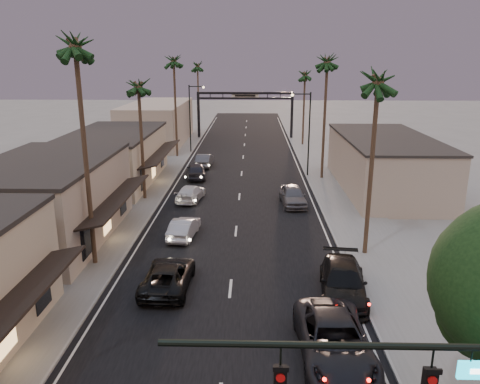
# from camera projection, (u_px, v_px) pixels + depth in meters

# --- Properties ---
(ground) EXTENTS (200.00, 200.00, 0.00)m
(ground) POSITION_uv_depth(u_px,v_px,m) (240.00, 188.00, 46.30)
(ground) COLOR slate
(ground) RESTS_ON ground
(road) EXTENTS (14.00, 120.00, 0.02)m
(road) POSITION_uv_depth(u_px,v_px,m) (241.00, 176.00, 51.11)
(road) COLOR black
(road) RESTS_ON ground
(sidewalk_left) EXTENTS (5.00, 92.00, 0.12)m
(sidewalk_left) POSITION_uv_depth(u_px,v_px,m) (166.00, 161.00, 58.06)
(sidewalk_left) COLOR slate
(sidewalk_left) RESTS_ON ground
(sidewalk_right) EXTENTS (5.00, 92.00, 0.12)m
(sidewalk_right) POSITION_uv_depth(u_px,v_px,m) (320.00, 162.00, 57.57)
(sidewalk_right) COLOR slate
(sidewalk_right) RESTS_ON ground
(storefront_mid) EXTENTS (8.00, 14.00, 5.50)m
(storefront_mid) POSITION_uv_depth(u_px,v_px,m) (48.00, 203.00, 32.42)
(storefront_mid) COLOR gray
(storefront_mid) RESTS_ON ground
(storefront_far) EXTENTS (8.00, 16.00, 5.00)m
(storefront_far) POSITION_uv_depth(u_px,v_px,m) (114.00, 158.00, 47.86)
(storefront_far) COLOR beige
(storefront_far) RESTS_ON ground
(storefront_dist) EXTENTS (8.00, 20.00, 6.00)m
(storefront_dist) POSITION_uv_depth(u_px,v_px,m) (158.00, 123.00, 69.82)
(storefront_dist) COLOR gray
(storefront_dist) RESTS_ON ground
(building_right) EXTENTS (8.00, 18.00, 5.00)m
(building_right) POSITION_uv_depth(u_px,v_px,m) (384.00, 164.00, 45.26)
(building_right) COLOR gray
(building_right) RESTS_ON ground
(arch) EXTENTS (15.20, 0.40, 7.27)m
(arch) POSITION_uv_depth(u_px,v_px,m) (245.00, 103.00, 73.60)
(arch) COLOR black
(arch) RESTS_ON ground
(streetlight_right) EXTENTS (2.13, 0.30, 9.00)m
(streetlight_right) POSITION_uv_depth(u_px,v_px,m) (307.00, 127.00, 49.46)
(streetlight_right) COLOR black
(streetlight_right) RESTS_ON ground
(streetlight_left) EXTENTS (2.13, 0.30, 9.00)m
(streetlight_left) POSITION_uv_depth(u_px,v_px,m) (192.00, 113.00, 62.30)
(streetlight_left) COLOR black
(streetlight_left) RESTS_ON ground
(palm_lb) EXTENTS (3.20, 3.20, 15.20)m
(palm_lb) POSITION_uv_depth(u_px,v_px,m) (74.00, 39.00, 25.53)
(palm_lb) COLOR #38281C
(palm_lb) RESTS_ON ground
(palm_lc) EXTENTS (3.20, 3.20, 12.20)m
(palm_lc) POSITION_uv_depth(u_px,v_px,m) (138.00, 82.00, 39.79)
(palm_lc) COLOR #38281C
(palm_lc) RESTS_ON ground
(palm_ld) EXTENTS (3.20, 3.20, 14.20)m
(palm_ld) POSITION_uv_depth(u_px,v_px,m) (174.00, 58.00, 57.50)
(palm_ld) COLOR #38281C
(palm_ld) RESTS_ON ground
(palm_ra) EXTENTS (3.20, 3.20, 13.20)m
(palm_ra) POSITION_uv_depth(u_px,v_px,m) (379.00, 75.00, 27.55)
(palm_ra) COLOR #38281C
(palm_ra) RESTS_ON ground
(palm_rb) EXTENTS (3.20, 3.20, 14.20)m
(palm_rb) POSITION_uv_depth(u_px,v_px,m) (328.00, 58.00, 46.50)
(palm_rb) COLOR #38281C
(palm_rb) RESTS_ON ground
(palm_rc) EXTENTS (3.20, 3.20, 12.20)m
(palm_rc) POSITION_uv_depth(u_px,v_px,m) (305.00, 72.00, 66.25)
(palm_rc) COLOR #38281C
(palm_rc) RESTS_ON ground
(palm_far) EXTENTS (3.20, 3.20, 13.20)m
(palm_far) POSITION_uv_depth(u_px,v_px,m) (197.00, 64.00, 79.86)
(palm_far) COLOR #38281C
(palm_far) RESTS_ON ground
(oncoming_pickup) EXTENTS (2.63, 5.47, 1.50)m
(oncoming_pickup) POSITION_uv_depth(u_px,v_px,m) (168.00, 276.00, 26.00)
(oncoming_pickup) COLOR black
(oncoming_pickup) RESTS_ON ground
(oncoming_silver) EXTENTS (1.99, 4.46, 1.42)m
(oncoming_silver) POSITION_uv_depth(u_px,v_px,m) (184.00, 228.00, 33.45)
(oncoming_silver) COLOR #9D9DA2
(oncoming_silver) RESTS_ON ground
(oncoming_white) EXTENTS (2.56, 4.98, 1.38)m
(oncoming_white) POSITION_uv_depth(u_px,v_px,m) (191.00, 193.00, 42.13)
(oncoming_white) COLOR silver
(oncoming_white) RESTS_ON ground
(oncoming_dgrey) EXTENTS (2.57, 5.11, 1.67)m
(oncoming_dgrey) POSITION_uv_depth(u_px,v_px,m) (196.00, 171.00, 49.86)
(oncoming_dgrey) COLOR black
(oncoming_dgrey) RESTS_ON ground
(oncoming_grey_far) EXTENTS (1.84, 4.75, 1.54)m
(oncoming_grey_far) POSITION_uv_depth(u_px,v_px,m) (204.00, 160.00, 55.15)
(oncoming_grey_far) COLOR #424347
(oncoming_grey_far) RESTS_ON ground
(curbside_near) EXTENTS (3.11, 6.47, 1.78)m
(curbside_near) POSITION_uv_depth(u_px,v_px,m) (334.00, 341.00, 19.80)
(curbside_near) COLOR black
(curbside_near) RESTS_ON ground
(curbside_black) EXTENTS (3.06, 6.12, 1.71)m
(curbside_black) POSITION_uv_depth(u_px,v_px,m) (343.00, 282.00, 25.06)
(curbside_black) COLOR black
(curbside_black) RESTS_ON ground
(curbside_grey) EXTENTS (2.40, 5.12, 1.70)m
(curbside_grey) POSITION_uv_depth(u_px,v_px,m) (293.00, 195.00, 40.83)
(curbside_grey) COLOR #525358
(curbside_grey) RESTS_ON ground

